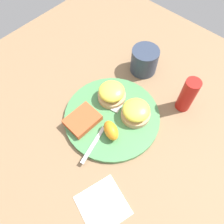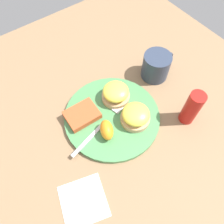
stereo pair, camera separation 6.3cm
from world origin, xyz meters
The scene contains 10 objects.
ground_plane centered at (0.00, 0.00, 0.00)m, with size 1.10×1.10×0.00m, color #846647.
plate centered at (0.00, 0.00, 0.01)m, with size 0.29×0.29×0.01m, color #47844C.
sandwich_benedict_left centered at (0.05, -0.05, 0.04)m, with size 0.09×0.09×0.05m.
sandwich_benedict_right centered at (0.05, 0.04, 0.04)m, with size 0.09×0.09×0.05m.
hashbrown_patty centered at (-0.07, 0.05, 0.02)m, with size 0.09×0.07×0.02m, color #B84D28.
orange_wedge centered at (-0.05, -0.04, 0.04)m, with size 0.06×0.04×0.04m, color orange.
fork centered at (-0.04, -0.01, 0.02)m, with size 0.23×0.07×0.00m.
cup centered at (0.22, 0.05, 0.04)m, with size 0.12×0.09×0.09m.
napkin centered at (-0.20, -0.15, 0.00)m, with size 0.11×0.11×0.00m, color white.
condiment_bottle centered at (0.18, -0.13, 0.06)m, with size 0.04×0.04×0.12m, color #B21914.
Camera 1 is at (-0.24, -0.22, 0.58)m, focal length 35.00 mm.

